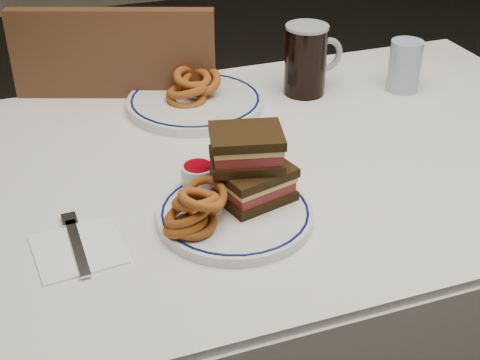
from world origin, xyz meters
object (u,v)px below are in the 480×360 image
object	(u,v)px
far_plate	(195,102)
main_plate	(235,214)
reuben_sandwich	(251,166)
beer_mug	(307,59)
chair_far	(134,161)

from	to	relation	value
far_plate	main_plate	bearing A→B (deg)	-97.85
main_plate	reuben_sandwich	distance (m)	0.08
reuben_sandwich	beer_mug	xyz separation A→B (m)	(0.27, 0.38, 0.00)
chair_far	main_plate	world-z (taller)	chair_far
chair_far	far_plate	size ratio (longest dim) A/B	3.25
reuben_sandwich	chair_far	bearing A→B (deg)	97.70
chair_far	main_plate	distance (m)	0.70
chair_far	far_plate	bearing A→B (deg)	-65.03
main_plate	reuben_sandwich	world-z (taller)	reuben_sandwich
far_plate	beer_mug	bearing A→B (deg)	-2.58
chair_far	far_plate	world-z (taller)	chair_far
reuben_sandwich	far_plate	distance (m)	0.40
main_plate	far_plate	world-z (taller)	far_plate
main_plate	far_plate	size ratio (longest dim) A/B	0.86
main_plate	far_plate	xyz separation A→B (m)	(0.06, 0.43, 0.00)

